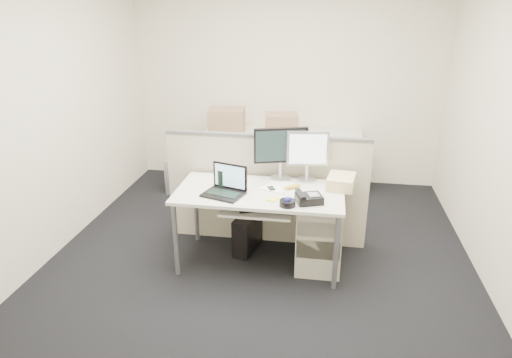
% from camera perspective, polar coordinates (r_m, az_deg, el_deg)
% --- Properties ---
extents(floor, '(4.00, 4.50, 0.01)m').
position_cam_1_polar(floor, '(4.42, 0.42, -10.31)').
color(floor, black).
rests_on(floor, ground).
extents(wall_back, '(4.00, 0.02, 2.70)m').
position_cam_1_polar(wall_back, '(6.08, 3.74, 12.18)').
color(wall_back, silver).
rests_on(wall_back, ground).
extents(wall_front, '(4.00, 0.02, 2.70)m').
position_cam_1_polar(wall_front, '(1.85, -10.24, -10.64)').
color(wall_front, silver).
rests_on(wall_front, ground).
extents(wall_left, '(0.02, 4.50, 2.70)m').
position_cam_1_polar(wall_left, '(4.62, -25.07, 7.28)').
color(wall_left, silver).
rests_on(wall_left, ground).
extents(wall_right, '(0.02, 4.50, 2.70)m').
position_cam_1_polar(wall_right, '(4.11, 29.39, 4.95)').
color(wall_right, silver).
rests_on(wall_right, ground).
extents(desk, '(1.50, 0.75, 0.73)m').
position_cam_1_polar(desk, '(4.11, 0.45, -2.35)').
color(desk, silver).
rests_on(desk, floor).
extents(keyboard_tray, '(0.62, 0.32, 0.02)m').
position_cam_1_polar(keyboard_tray, '(3.97, 0.05, -3.97)').
color(keyboard_tray, silver).
rests_on(keyboard_tray, desk).
extents(drawer_pedestal, '(0.40, 0.55, 0.65)m').
position_cam_1_polar(drawer_pedestal, '(4.27, 7.91, -6.70)').
color(drawer_pedestal, beige).
rests_on(drawer_pedestal, floor).
extents(cubicle_partition, '(2.00, 0.06, 1.10)m').
position_cam_1_polar(cubicle_partition, '(4.56, 1.29, -1.44)').
color(cubicle_partition, '#B0AB8F').
rests_on(cubicle_partition, floor).
extents(back_counter, '(2.00, 0.60, 0.72)m').
position_cam_1_polar(back_counter, '(6.01, 3.22, 2.33)').
color(back_counter, beige).
rests_on(back_counter, floor).
extents(monitor_main, '(0.54, 0.33, 0.51)m').
position_cam_1_polar(monitor_main, '(4.28, 3.10, 3.14)').
color(monitor_main, black).
rests_on(monitor_main, desk).
extents(monitor_small, '(0.41, 0.25, 0.47)m').
position_cam_1_polar(monitor_small, '(4.26, 6.44, 2.76)').
color(monitor_small, '#B7B7BC').
rests_on(monitor_small, desk).
extents(laptop, '(0.40, 0.34, 0.25)m').
position_cam_1_polar(laptop, '(3.96, -4.16, -0.35)').
color(laptop, black).
rests_on(laptop, desk).
extents(trackball, '(0.17, 0.17, 0.05)m').
position_cam_1_polar(trackball, '(3.79, 3.95, -3.03)').
color(trackball, black).
rests_on(trackball, desk).
extents(desk_phone, '(0.26, 0.23, 0.07)m').
position_cam_1_polar(desk_phone, '(3.87, 6.64, -2.47)').
color(desk_phone, black).
rests_on(desk_phone, desk).
extents(paper_stack, '(0.30, 0.33, 0.01)m').
position_cam_1_polar(paper_stack, '(4.18, 2.74, -0.92)').
color(paper_stack, white).
rests_on(paper_stack, desk).
extents(sticky_pad, '(0.11, 0.11, 0.01)m').
position_cam_1_polar(sticky_pad, '(3.90, 2.00, -2.55)').
color(sticky_pad, '#FFEC3F').
rests_on(sticky_pad, desk).
extents(travel_mug, '(0.09, 0.09, 0.16)m').
position_cam_1_polar(travel_mug, '(4.14, -4.30, -0.08)').
color(travel_mug, black).
rests_on(travel_mug, desk).
extents(banana, '(0.18, 0.15, 0.04)m').
position_cam_1_polar(banana, '(4.14, 4.50, -0.94)').
color(banana, gold).
rests_on(banana, desk).
extents(cellphone, '(0.09, 0.12, 0.01)m').
position_cam_1_polar(cellphone, '(4.12, 1.93, -1.23)').
color(cellphone, black).
rests_on(cellphone, desk).
extents(manila_folders, '(0.28, 0.33, 0.11)m').
position_cam_1_polar(manila_folders, '(4.21, 10.60, -0.33)').
color(manila_folders, beige).
rests_on(manila_folders, desk).
extents(keyboard, '(0.46, 0.29, 0.02)m').
position_cam_1_polar(keyboard, '(3.99, 0.86, -3.47)').
color(keyboard, black).
rests_on(keyboard, keyboard_tray).
extents(pc_tower_desk, '(0.25, 0.43, 0.38)m').
position_cam_1_polar(pc_tower_desk, '(4.52, -1.08, -6.74)').
color(pc_tower_desk, black).
rests_on(pc_tower_desk, floor).
extents(pc_tower_spare_dark, '(0.22, 0.46, 0.42)m').
position_cam_1_polar(pc_tower_spare_dark, '(6.36, -6.95, 1.86)').
color(pc_tower_spare_dark, black).
rests_on(pc_tower_spare_dark, floor).
extents(pc_tower_spare_silver, '(0.26, 0.51, 0.46)m').
position_cam_1_polar(pc_tower_spare_silver, '(6.04, -9.47, 0.83)').
color(pc_tower_spare_silver, '#B7B7BC').
rests_on(pc_tower_spare_silver, floor).
extents(cardboard_box_left, '(0.47, 0.37, 0.33)m').
position_cam_1_polar(cardboard_box_left, '(5.85, -3.68, 7.18)').
color(cardboard_box_left, '#A77F59').
rests_on(cardboard_box_left, back_counter).
extents(cardboard_box_right, '(0.44, 0.37, 0.29)m').
position_cam_1_polar(cardboard_box_right, '(5.76, 3.22, 6.74)').
color(cardboard_box_right, '#A77F59').
rests_on(cardboard_box_right, back_counter).
extents(red_binder, '(0.13, 0.32, 0.29)m').
position_cam_1_polar(red_binder, '(5.90, -4.62, 7.08)').
color(red_binder, maroon).
rests_on(red_binder, back_counter).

